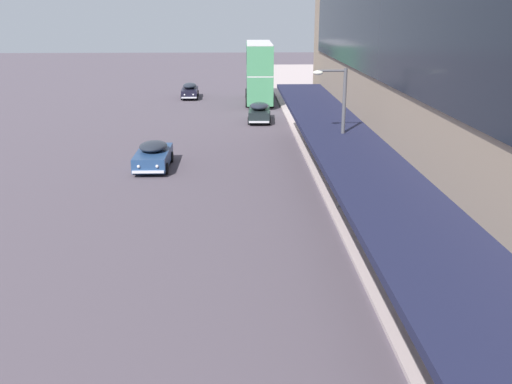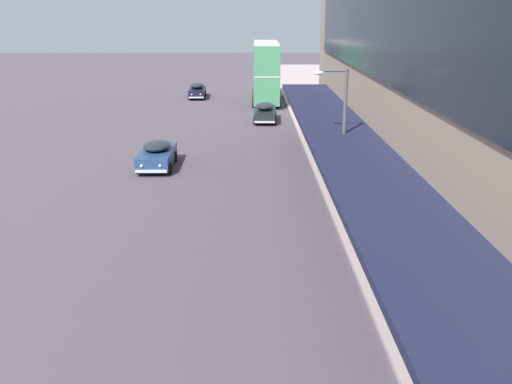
{
  "view_description": "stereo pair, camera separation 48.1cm",
  "coord_description": "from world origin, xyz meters",
  "px_view_note": "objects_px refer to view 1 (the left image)",
  "views": [
    {
      "loc": [
        1.77,
        -6.48,
        8.92
      ],
      "look_at": [
        2.58,
        16.8,
        1.43
      ],
      "focal_mm": 40.0,
      "sensor_mm": 36.0,
      "label": 1
    },
    {
      "loc": [
        2.25,
        -6.49,
        8.92
      ],
      "look_at": [
        2.58,
        16.8,
        1.43
      ],
      "focal_mm": 40.0,
      "sensor_mm": 36.0,
      "label": 2
    }
  ],
  "objects_px": {
    "sedan_trailing_mid": "(190,91)",
    "sedan_oncoming_front": "(153,155)",
    "street_lamp": "(339,128)",
    "transit_bus_kerbside_front": "(259,70)",
    "sedan_second_mid": "(259,112)",
    "pedestrian_at_kerb": "(419,307)"
  },
  "relations": [
    {
      "from": "sedan_second_mid",
      "to": "street_lamp",
      "type": "xyz_separation_m",
      "value": [
        2.67,
        -22.01,
        3.07
      ]
    },
    {
      "from": "transit_bus_kerbside_front",
      "to": "sedan_oncoming_front",
      "type": "relative_size",
      "value": 2.05
    },
    {
      "from": "sedan_trailing_mid",
      "to": "sedan_oncoming_front",
      "type": "distance_m",
      "value": 27.77
    },
    {
      "from": "sedan_trailing_mid",
      "to": "street_lamp",
      "type": "xyz_separation_m",
      "value": [
        9.43,
        -35.51,
        3.1
      ]
    },
    {
      "from": "transit_bus_kerbside_front",
      "to": "sedan_second_mid",
      "type": "distance_m",
      "value": 10.36
    },
    {
      "from": "sedan_second_mid",
      "to": "pedestrian_at_kerb",
      "type": "xyz_separation_m",
      "value": [
        3.04,
        -33.25,
        0.38
      ]
    },
    {
      "from": "sedan_oncoming_front",
      "to": "street_lamp",
      "type": "distance_m",
      "value": 12.62
    },
    {
      "from": "sedan_trailing_mid",
      "to": "transit_bus_kerbside_front",
      "type": "bearing_deg",
      "value": -25.64
    },
    {
      "from": "sedan_oncoming_front",
      "to": "sedan_second_mid",
      "type": "relative_size",
      "value": 0.99
    },
    {
      "from": "sedan_oncoming_front",
      "to": "street_lamp",
      "type": "height_order",
      "value": "street_lamp"
    },
    {
      "from": "transit_bus_kerbside_front",
      "to": "sedan_second_mid",
      "type": "relative_size",
      "value": 2.03
    },
    {
      "from": "sedan_trailing_mid",
      "to": "sedan_oncoming_front",
      "type": "relative_size",
      "value": 1.02
    },
    {
      "from": "pedestrian_at_kerb",
      "to": "sedan_second_mid",
      "type": "bearing_deg",
      "value": 95.22
    },
    {
      "from": "sedan_oncoming_front",
      "to": "sedan_trailing_mid",
      "type": "bearing_deg",
      "value": 89.93
    },
    {
      "from": "sedan_trailing_mid",
      "to": "street_lamp",
      "type": "bearing_deg",
      "value": -75.12
    },
    {
      "from": "transit_bus_kerbside_front",
      "to": "sedan_trailing_mid",
      "type": "distance_m",
      "value": 8.27
    },
    {
      "from": "transit_bus_kerbside_front",
      "to": "sedan_second_mid",
      "type": "xyz_separation_m",
      "value": [
        -0.37,
        -10.07,
        -2.37
      ]
    },
    {
      "from": "transit_bus_kerbside_front",
      "to": "pedestrian_at_kerb",
      "type": "relative_size",
      "value": 5.01
    },
    {
      "from": "sedan_second_mid",
      "to": "transit_bus_kerbside_front",
      "type": "bearing_deg",
      "value": 87.89
    },
    {
      "from": "pedestrian_at_kerb",
      "to": "transit_bus_kerbside_front",
      "type": "bearing_deg",
      "value": 93.52
    },
    {
      "from": "street_lamp",
      "to": "sedan_trailing_mid",
      "type": "bearing_deg",
      "value": 104.88
    },
    {
      "from": "sedan_oncoming_front",
      "to": "transit_bus_kerbside_front",
      "type": "bearing_deg",
      "value": 73.58
    }
  ]
}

